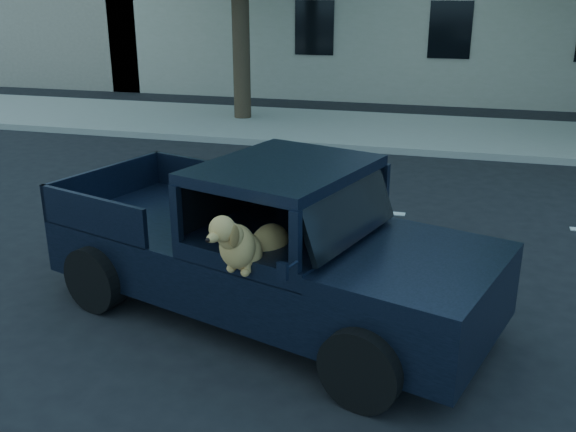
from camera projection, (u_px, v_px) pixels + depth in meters
The scene contains 4 objects.
ground at pixel (303, 307), 7.11m from camera, with size 120.00×120.00×0.00m, color black.
far_sidewalk at pixel (395, 131), 15.44m from camera, with size 60.00×4.00×0.15m, color gray.
lane_stripes at pixel (485, 221), 9.70m from camera, with size 21.60×0.14×0.01m, color silver, non-canonical shape.
pickup_truck at pixel (259, 263), 6.82m from camera, with size 5.11×3.21×1.71m.
Camera 1 is at (1.50, -6.18, 3.34)m, focal length 40.00 mm.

